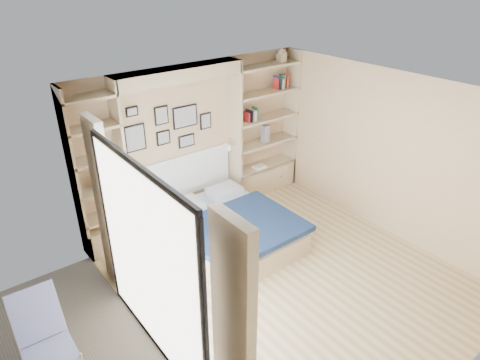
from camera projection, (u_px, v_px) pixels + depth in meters
ground at (287, 275)px, 5.85m from camera, size 4.50×4.50×0.00m
room_shell at (199, 173)px, 6.22m from camera, size 4.50×4.50×4.50m
bed at (229, 227)px, 6.41m from camera, size 1.61×2.14×1.07m
photo_gallery at (168, 127)px, 6.43m from camera, size 1.48×0.02×0.82m
reading_lamps at (187, 159)px, 6.59m from camera, size 1.92×0.12×0.15m
shelf_decor at (254, 105)px, 7.13m from camera, size 3.50×0.23×2.03m
deck_chair at (43, 335)px, 4.38m from camera, size 0.53×0.85×0.84m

